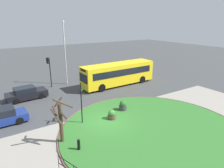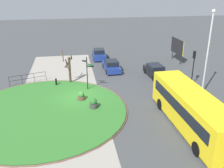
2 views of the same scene
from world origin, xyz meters
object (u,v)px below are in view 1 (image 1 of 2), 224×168
bollard_foreground (79,145)px  planter_kerbside (123,106)px  car_far_lane (1,117)px  planter_near_signpost (112,115)px  traffic_light_near (49,66)px  car_trailing (26,93)px  bus_yellow (118,73)px  street_tree_bare (61,120)px  lamppost_tall (65,52)px  signpost_directional (81,100)px

bollard_foreground → planter_kerbside: 7.24m
car_far_lane → planter_near_signpost: (8.35, -4.38, -0.23)m
planter_near_signpost → planter_kerbside: bearing=27.5°
traffic_light_near → planter_near_signpost: (1.81, -12.38, -2.49)m
planter_near_signpost → bollard_foreground: bearing=-149.1°
car_far_lane → planter_kerbside: car_far_lane is taller
bollard_foreground → planter_near_signpost: (4.33, 2.59, -0.04)m
car_trailing → car_far_lane: bearing=-124.7°
bus_yellow → street_tree_bare: street_tree_bare is taller
bus_yellow → planter_kerbside: bus_yellow is taller
car_far_lane → traffic_light_near: traffic_light_near is taller
car_trailing → lamppost_tall: size_ratio=0.52×
signpost_directional → car_trailing: (-2.89, 8.57, -1.44)m
car_trailing → bus_yellow: bearing=-9.9°
planter_near_signpost → traffic_light_near: bearing=98.3°
signpost_directional → traffic_light_near: 11.57m
bus_yellow → planter_kerbside: bearing=57.3°
street_tree_bare → signpost_directional: bearing=37.9°
street_tree_bare → car_far_lane: bearing=121.8°
signpost_directional → street_tree_bare: bearing=-142.1°
bollard_foreground → car_far_lane: size_ratio=0.21×
planter_kerbside → signpost_directional: bearing=-178.0°
traffic_light_near → bollard_foreground: bearing=96.0°
signpost_directional → car_trailing: 9.16m
signpost_directional → bus_yellow: 11.58m
bollard_foreground → car_trailing: 12.06m
car_far_lane → planter_near_signpost: 9.43m
signpost_directional → car_trailing: bearing=108.7°
bollard_foreground → planter_near_signpost: 5.05m
bollard_foreground → car_far_lane: (-4.02, 6.97, 0.20)m
bollard_foreground → lamppost_tall: (4.88, 15.05, 4.10)m
traffic_light_near → car_far_lane: bearing=66.3°
car_far_lane → bus_yellow: bearing=-167.1°
bus_yellow → car_far_lane: bearing=13.5°
bus_yellow → car_trailing: bearing=-6.8°
bollard_foreground → traffic_light_near: 15.38m
car_trailing → planter_kerbside: (7.33, -8.41, -0.20)m
car_trailing → lamppost_tall: (5.93, 3.04, 3.88)m
bus_yellow → planter_near_signpost: size_ratio=11.45×
bus_yellow → car_trailing: size_ratio=2.40×
bollard_foreground → car_trailing: size_ratio=0.20×
signpost_directional → bollard_foreground: (-1.84, -3.45, -1.66)m
signpost_directional → car_far_lane: (-5.86, 3.52, -1.47)m
car_far_lane → traffic_light_near: (6.54, 8.00, 2.25)m
car_trailing → planter_kerbside: car_trailing is taller
signpost_directional → car_trailing: signpost_directional is taller
traffic_light_near → planter_kerbside: traffic_light_near is taller
signpost_directional → planter_kerbside: bearing=2.0°
signpost_directional → planter_kerbside: size_ratio=3.50×
planter_kerbside → bollard_foreground: bearing=-150.1°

